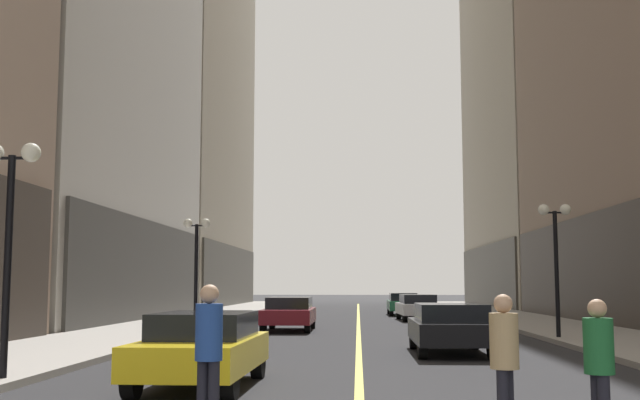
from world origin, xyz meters
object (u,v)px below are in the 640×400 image
object	(u,v)px
car_maroon	(289,312)
street_lamp_left_far	(196,248)
pedestrian_in_green_parka	(599,360)
car_black	(450,326)
pedestrian_in_blue_hoodie	(209,345)
car_yellow	(203,347)
car_green	(403,303)
pedestrian_in_tan_trench	(504,355)
car_white	(417,306)
street_lamp_right_mid	(555,240)
street_lamp_left_near	(10,206)

from	to	relation	value
car_maroon	street_lamp_left_far	bearing A→B (deg)	-171.84
car_maroon	pedestrian_in_green_parka	xyz separation A→B (m)	(5.49, -21.75, 0.24)
car_black	pedestrian_in_blue_hoodie	bearing A→B (deg)	-111.01
car_maroon	street_lamp_left_far	xyz separation A→B (m)	(-3.65, -0.52, 2.54)
pedestrian_in_blue_hoodie	car_yellow	bearing A→B (deg)	102.33
car_yellow	pedestrian_in_green_parka	world-z (taller)	pedestrian_in_green_parka
pedestrian_in_green_parka	car_green	bearing A→B (deg)	90.14
car_green	pedestrian_in_green_parka	bearing A→B (deg)	-89.86
car_black	pedestrian_in_tan_trench	xyz separation A→B (m)	(-0.70, -11.39, 0.27)
pedestrian_in_green_parka	car_white	bearing A→B (deg)	89.52
car_black	car_maroon	distance (m)	11.36
street_lamp_right_mid	car_black	bearing A→B (deg)	-130.70
car_white	street_lamp_left_far	xyz separation A→B (m)	(-9.40, -9.53, 2.54)
pedestrian_in_blue_hoodie	car_black	bearing A→B (deg)	68.99
car_yellow	car_black	world-z (taller)	same
car_white	street_lamp_left_far	size ratio (longest dim) A/B	1.03
car_white	pedestrian_in_green_parka	size ratio (longest dim) A/B	2.77
pedestrian_in_blue_hoodie	pedestrian_in_tan_trench	bearing A→B (deg)	-4.04
pedestrian_in_tan_trench	car_maroon	bearing A→B (deg)	101.73
car_yellow	car_white	world-z (taller)	same
pedestrian_in_blue_hoodie	street_lamp_left_near	bearing A→B (deg)	137.13
pedestrian_in_tan_trench	pedestrian_in_blue_hoodie	bearing A→B (deg)	175.96
car_black	pedestrian_in_blue_hoodie	world-z (taller)	pedestrian_in_blue_hoodie
street_lamp_left_near	pedestrian_in_blue_hoodie	bearing A→B (deg)	-42.87
car_green	pedestrian_in_blue_hoodie	distance (m)	37.36
car_green	pedestrian_in_tan_trench	world-z (taller)	pedestrian_in_tan_trench
car_white	car_green	bearing A→B (deg)	92.93
street_lamp_left_far	street_lamp_right_mid	xyz separation A→B (m)	(12.80, -4.96, 0.00)
pedestrian_in_blue_hoodie	street_lamp_right_mid	distance (m)	17.94
car_black	street_lamp_right_mid	world-z (taller)	street_lamp_right_mid
street_lamp_left_near	car_yellow	bearing A→B (deg)	0.07
car_maroon	street_lamp_left_near	bearing A→B (deg)	-102.10
car_green	car_yellow	bearing A→B (deg)	-99.39
car_white	street_lamp_left_near	distance (m)	27.81
street_lamp_right_mid	pedestrian_in_tan_trench	bearing A→B (deg)	-106.29
street_lamp_left_near	street_lamp_left_far	xyz separation A→B (m)	(0.00, 16.52, 0.00)
pedestrian_in_tan_trench	street_lamp_right_mid	size ratio (longest dim) A/B	0.39
pedestrian_in_green_parka	pedestrian_in_blue_hoodie	bearing A→B (deg)	173.81
car_white	pedestrian_in_blue_hoodie	bearing A→B (deg)	-99.13
car_black	street_lamp_left_far	bearing A→B (deg)	132.58
car_black	car_green	distance (m)	25.95
car_black	street_lamp_left_far	xyz separation A→B (m)	(-8.81, 9.59, 2.54)
car_yellow	car_maroon	distance (m)	17.04
car_black	car_green	xyz separation A→B (m)	(0.24, 25.95, -0.00)
car_green	street_lamp_left_far	bearing A→B (deg)	-118.96
street_lamp_right_mid	street_lamp_left_far	bearing A→B (deg)	158.83
street_lamp_left_far	car_green	bearing A→B (deg)	61.04
car_maroon	pedestrian_in_blue_hoodie	size ratio (longest dim) A/B	2.44
car_white	car_green	xyz separation A→B (m)	(-0.35, 6.83, -0.00)
pedestrian_in_green_parka	pedestrian_in_blue_hoodie	xyz separation A→B (m)	(-4.61, 0.50, 0.11)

